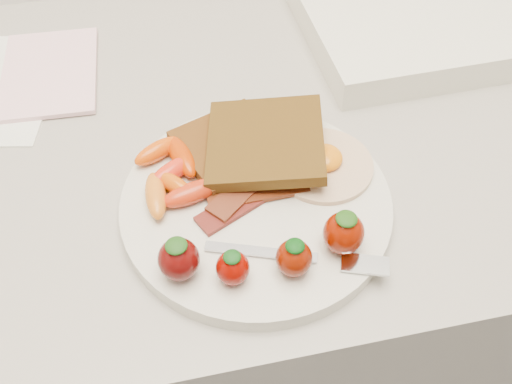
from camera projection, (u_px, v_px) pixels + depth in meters
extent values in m
cube|color=gray|center=(235.00, 306.00, 1.01)|extent=(2.00, 0.60, 0.90)
cylinder|color=beige|center=(256.00, 204.00, 0.57)|extent=(0.27, 0.27, 0.02)
cube|color=#4C220B|center=(230.00, 146.00, 0.60)|extent=(0.13, 0.13, 0.01)
cube|color=#341E05|center=(265.00, 142.00, 0.59)|extent=(0.14, 0.14, 0.03)
cylinder|color=white|center=(323.00, 165.00, 0.59)|extent=(0.11, 0.11, 0.01)
ellipsoid|color=orange|center=(325.00, 158.00, 0.59)|extent=(0.04, 0.04, 0.02)
cube|color=#450A04|center=(243.00, 202.00, 0.56)|extent=(0.10, 0.07, 0.00)
cube|color=#3E160B|center=(258.00, 192.00, 0.57)|extent=(0.10, 0.03, 0.00)
cube|color=#320D08|center=(248.00, 184.00, 0.57)|extent=(0.09, 0.09, 0.00)
ellipsoid|color=red|center=(172.00, 171.00, 0.58)|extent=(0.06, 0.05, 0.02)
ellipsoid|color=#D35207|center=(174.00, 185.00, 0.56)|extent=(0.05, 0.05, 0.02)
ellipsoid|color=orange|center=(156.00, 196.00, 0.55)|extent=(0.02, 0.06, 0.02)
ellipsoid|color=#B93100|center=(182.00, 157.00, 0.59)|extent=(0.04, 0.07, 0.02)
ellipsoid|color=#DD4B05|center=(157.00, 151.00, 0.59)|extent=(0.06, 0.04, 0.02)
ellipsoid|color=red|center=(192.00, 193.00, 0.56)|extent=(0.07, 0.04, 0.02)
ellipsoid|color=#4A0605|center=(179.00, 259.00, 0.49)|extent=(0.04, 0.04, 0.04)
ellipsoid|color=#1A4512|center=(176.00, 246.00, 0.48)|extent=(0.02, 0.02, 0.01)
ellipsoid|color=#740600|center=(233.00, 268.00, 0.49)|extent=(0.03, 0.03, 0.03)
ellipsoid|color=#104011|center=(232.00, 257.00, 0.48)|extent=(0.02, 0.02, 0.01)
ellipsoid|color=#671201|center=(294.00, 258.00, 0.50)|extent=(0.03, 0.03, 0.04)
ellipsoid|color=#073A0A|center=(295.00, 246.00, 0.48)|extent=(0.02, 0.02, 0.01)
ellipsoid|color=#701000|center=(344.00, 233.00, 0.51)|extent=(0.04, 0.04, 0.04)
ellipsoid|color=#1D470F|center=(347.00, 219.00, 0.50)|extent=(0.02, 0.02, 0.01)
cube|color=silver|center=(261.00, 252.00, 0.52)|extent=(0.10, 0.04, 0.00)
cube|color=silver|center=(365.00, 264.00, 0.51)|extent=(0.05, 0.03, 0.00)
cube|color=#FFC4CD|center=(50.00, 72.00, 0.71)|extent=(0.12, 0.17, 0.01)
cube|color=silver|center=(423.00, 21.00, 0.76)|extent=(0.32, 0.26, 0.04)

